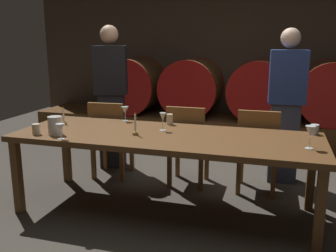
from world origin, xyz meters
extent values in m
plane|color=#3F3A33|center=(0.00, 0.00, 0.00)|extent=(8.78, 8.78, 0.00)
cube|color=#473A2D|center=(0.00, 3.11, 1.44)|extent=(6.76, 0.24, 2.89)
cube|color=brown|center=(0.00, 2.56, 0.19)|extent=(6.08, 0.90, 0.38)
cylinder|color=#513319|center=(-1.49, 2.56, 0.82)|extent=(0.87, 0.78, 0.87)
cylinder|color=#9E1411|center=(-1.49, 2.16, 0.82)|extent=(0.89, 0.03, 0.89)
cylinder|color=#9E1411|center=(-1.49, 2.96, 0.82)|extent=(0.89, 0.03, 0.89)
cylinder|color=#2D2D33|center=(-1.49, 2.56, 0.82)|extent=(0.88, 0.04, 0.88)
cylinder|color=brown|center=(-0.52, 2.56, 0.82)|extent=(0.87, 0.78, 0.87)
cylinder|color=#9E1411|center=(-0.52, 2.16, 0.82)|extent=(0.89, 0.03, 0.89)
cylinder|color=#9E1411|center=(-0.52, 2.96, 0.82)|extent=(0.89, 0.03, 0.89)
cylinder|color=#2D2D33|center=(-0.52, 2.56, 0.82)|extent=(0.88, 0.04, 0.88)
cylinder|color=brown|center=(0.50, 2.56, 0.82)|extent=(0.87, 0.78, 0.87)
cylinder|color=#9E1411|center=(0.50, 2.16, 0.82)|extent=(0.89, 0.03, 0.89)
cylinder|color=#9E1411|center=(0.50, 2.96, 0.82)|extent=(0.89, 0.03, 0.89)
cylinder|color=#2D2D33|center=(0.50, 2.56, 0.82)|extent=(0.88, 0.04, 0.88)
cylinder|color=#513319|center=(1.46, 2.56, 0.82)|extent=(0.87, 0.78, 0.87)
cylinder|color=#B21C16|center=(1.46, 2.16, 0.82)|extent=(0.89, 0.03, 0.89)
cylinder|color=#B21C16|center=(1.46, 2.96, 0.82)|extent=(0.89, 0.03, 0.89)
cylinder|color=#2D2D33|center=(1.46, 2.56, 0.82)|extent=(0.88, 0.04, 0.88)
cube|color=brown|center=(-0.16, -0.04, 0.70)|extent=(2.70, 0.94, 0.05)
cube|color=brown|center=(-1.43, -0.45, 0.34)|extent=(0.07, 0.07, 0.68)
cube|color=brown|center=(1.11, -0.45, 0.34)|extent=(0.07, 0.07, 0.68)
cube|color=brown|center=(-1.43, 0.37, 0.34)|extent=(0.07, 0.07, 0.68)
cube|color=brown|center=(1.11, 0.37, 0.34)|extent=(0.07, 0.07, 0.68)
cube|color=brown|center=(-1.02, 0.69, 0.44)|extent=(0.42, 0.42, 0.04)
cube|color=brown|center=(-1.01, 0.51, 0.67)|extent=(0.40, 0.06, 0.42)
cube|color=brown|center=(-0.86, 0.87, 0.21)|extent=(0.05, 0.05, 0.42)
cube|color=brown|center=(-1.20, 0.85, 0.21)|extent=(0.05, 0.05, 0.42)
cube|color=brown|center=(-0.84, 0.53, 0.21)|extent=(0.05, 0.05, 0.42)
cube|color=brown|center=(-1.18, 0.51, 0.21)|extent=(0.05, 0.05, 0.42)
cube|color=brown|center=(-0.12, 0.69, 0.44)|extent=(0.40, 0.40, 0.04)
cube|color=brown|center=(-0.12, 0.51, 0.67)|extent=(0.40, 0.04, 0.42)
cube|color=brown|center=(0.05, 0.86, 0.21)|extent=(0.04, 0.04, 0.42)
cube|color=brown|center=(-0.29, 0.86, 0.21)|extent=(0.04, 0.04, 0.42)
cube|color=brown|center=(0.05, 0.52, 0.21)|extent=(0.04, 0.04, 0.42)
cube|color=brown|center=(-0.29, 0.52, 0.21)|extent=(0.04, 0.04, 0.42)
cube|color=brown|center=(0.61, 0.70, 0.44)|extent=(0.41, 0.41, 0.04)
cube|color=brown|center=(0.61, 0.52, 0.67)|extent=(0.40, 0.05, 0.42)
cube|color=brown|center=(0.77, 0.88, 0.21)|extent=(0.04, 0.04, 0.42)
cube|color=brown|center=(0.43, 0.87, 0.21)|extent=(0.04, 0.04, 0.42)
cube|color=brown|center=(0.78, 0.54, 0.21)|extent=(0.04, 0.04, 0.42)
cube|color=brown|center=(0.44, 0.53, 0.21)|extent=(0.04, 0.04, 0.42)
cube|color=black|center=(-1.16, 0.98, 0.45)|extent=(0.34, 0.27, 0.91)
cube|color=black|center=(-1.16, 0.98, 1.19)|extent=(0.43, 0.34, 0.57)
sphere|color=#D8A884|center=(-1.16, 0.98, 1.61)|extent=(0.22, 0.22, 0.22)
cube|color=#33384C|center=(0.86, 1.06, 0.44)|extent=(0.31, 0.22, 0.88)
cube|color=navy|center=(0.86, 1.06, 1.16)|extent=(0.40, 0.26, 0.56)
sphere|color=beige|center=(0.86, 1.06, 1.57)|extent=(0.20, 0.20, 0.20)
cylinder|color=olive|center=(-1.26, 0.08, 0.74)|extent=(0.05, 0.05, 0.02)
cylinder|color=#EDE5CC|center=(-1.26, 0.08, 0.82)|extent=(0.02, 0.02, 0.13)
cone|color=yellow|center=(-1.26, 0.08, 0.89)|extent=(0.01, 0.01, 0.02)
cylinder|color=olive|center=(-0.41, -0.13, 0.74)|extent=(0.05, 0.05, 0.02)
cylinder|color=#EDE5CC|center=(-0.41, -0.13, 0.83)|extent=(0.02, 0.02, 0.16)
cone|color=yellow|center=(-0.41, -0.13, 0.92)|extent=(0.01, 0.01, 0.02)
cylinder|color=white|center=(-1.09, -0.32, 0.81)|extent=(0.12, 0.12, 0.16)
cylinder|color=white|center=(-0.96, -0.44, 0.73)|extent=(0.06, 0.06, 0.00)
cylinder|color=white|center=(-0.96, -0.44, 0.77)|extent=(0.01, 0.01, 0.06)
cone|color=white|center=(-0.96, -0.44, 0.83)|extent=(0.08, 0.08, 0.07)
cylinder|color=silver|center=(-0.72, 0.37, 0.73)|extent=(0.06, 0.06, 0.00)
cylinder|color=silver|center=(-0.72, 0.37, 0.77)|extent=(0.01, 0.01, 0.08)
cone|color=silver|center=(-0.72, 0.37, 0.85)|extent=(0.08, 0.08, 0.07)
cylinder|color=silver|center=(-0.23, 0.09, 0.73)|extent=(0.06, 0.06, 0.00)
cylinder|color=silver|center=(-0.23, 0.09, 0.78)|extent=(0.01, 0.01, 0.09)
cone|color=silver|center=(-0.23, 0.09, 0.86)|extent=(0.06, 0.06, 0.08)
cylinder|color=white|center=(1.03, -0.15, 0.73)|extent=(0.06, 0.06, 0.00)
cylinder|color=white|center=(1.03, -0.15, 0.78)|extent=(0.01, 0.01, 0.09)
cone|color=white|center=(1.03, -0.15, 0.87)|extent=(0.08, 0.08, 0.09)
cylinder|color=beige|center=(-1.26, -0.37, 0.78)|extent=(0.07, 0.07, 0.09)
cylinder|color=beige|center=(-0.24, 0.35, 0.78)|extent=(0.06, 0.06, 0.10)
cylinder|color=silver|center=(1.10, 0.34, 0.77)|extent=(0.07, 0.07, 0.09)
camera|label=1|loc=(0.77, -3.10, 1.55)|focal=39.96mm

